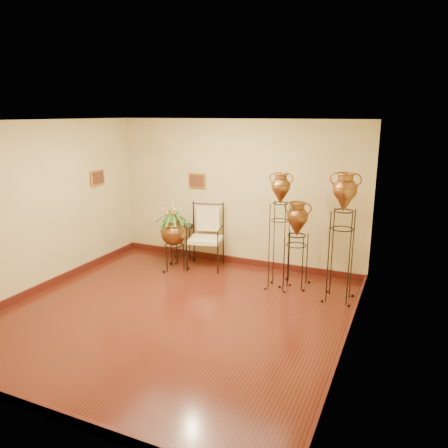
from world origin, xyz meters
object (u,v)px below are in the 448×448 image
at_px(armchair, 205,237).
at_px(side_table, 181,242).
at_px(planter_urn, 173,230).
at_px(amphora_tall, 279,230).
at_px(amphora_mid, 342,237).

bearing_deg(armchair, side_table, 152.17).
distance_m(planter_urn, armchair, 0.62).
height_order(amphora_tall, amphora_mid, amphora_mid).
distance_m(amphora_mid, side_table, 3.35).
xyz_separation_m(planter_urn, side_table, (-0.11, 0.47, -0.39)).
relative_size(armchair, side_table, 1.31).
distance_m(armchair, side_table, 0.68).
bearing_deg(amphora_tall, side_table, 165.67).
bearing_deg(amphora_tall, armchair, 165.72).
xyz_separation_m(amphora_mid, armchair, (-2.59, 0.48, -0.43)).
distance_m(planter_urn, side_table, 0.62).
relative_size(amphora_mid, planter_urn, 1.50).
bearing_deg(side_table, amphora_tall, -14.33).
bearing_deg(amphora_mid, planter_urn, 176.73).
bearing_deg(armchair, planter_urn, -162.71).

